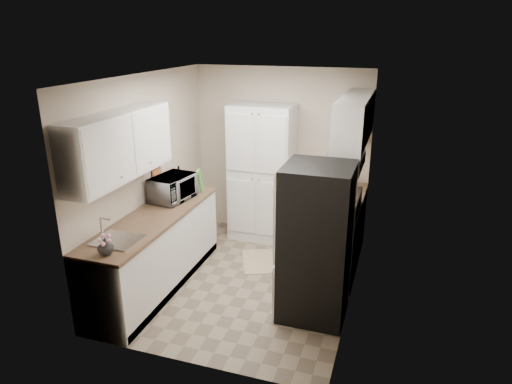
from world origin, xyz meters
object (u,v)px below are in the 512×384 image
Objects in this scene: wine_bottle at (179,180)px; electric_range at (330,243)px; toaster_oven at (340,181)px; refrigerator at (316,243)px; pantry_cabinet at (262,173)px; microwave at (173,188)px.

electric_range is at bearing -1.95° from wine_bottle.
wine_bottle reaches higher than toaster_oven.
refrigerator is at bearing -88.14° from toaster_oven.
pantry_cabinet reaches higher than wine_bottle.
wine_bottle is at bearing -156.40° from toaster_oven.
refrigerator is 2.97× the size of microwave.
microwave and wine_bottle have the same top height.
pantry_cabinet is 6.33× the size of wine_bottle.
microwave is at bearing -76.87° from wine_bottle.
refrigerator is 2.05m from microwave.
electric_range is 3.57× the size of wine_bottle.
pantry_cabinet is 1.15m from toaster_oven.
electric_range is (1.17, -0.93, -0.52)m from pantry_cabinet.
electric_range is 3.21× the size of toaster_oven.
pantry_cabinet is 1.77× the size of electric_range.
microwave is 2.27m from toaster_oven.
wine_bottle is at bearing -136.39° from pantry_cabinet.
refrigerator is (1.14, -1.73, -0.15)m from pantry_cabinet.
pantry_cabinet reaches higher than electric_range.
pantry_cabinet reaches higher than refrigerator.
wine_bottle is 2.20m from toaster_oven.
pantry_cabinet is 1.24m from wine_bottle.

